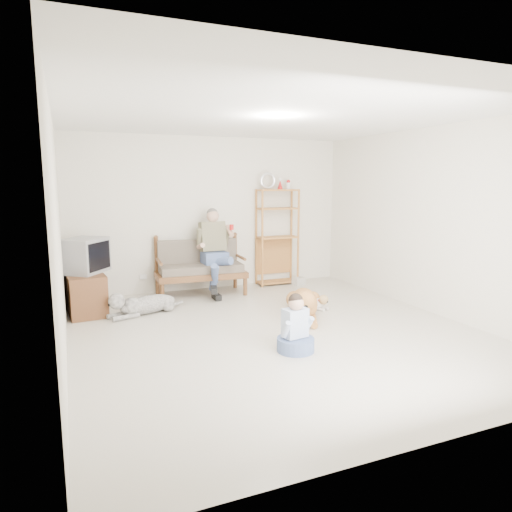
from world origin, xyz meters
name	(u,v)px	position (x,y,z in m)	size (l,w,h in m)	color
floor	(276,332)	(0.00, 0.00, 0.00)	(5.50, 5.50, 0.00)	beige
ceiling	(278,115)	(0.00, 0.00, 2.70)	(5.50, 5.50, 0.00)	white
wall_back	(212,214)	(0.00, 2.75, 1.35)	(5.00, 5.00, 0.00)	beige
wall_front	(447,264)	(0.00, -2.75, 1.35)	(5.00, 5.00, 0.00)	beige
wall_left	(58,237)	(-2.50, 0.00, 1.35)	(5.50, 5.50, 0.00)	beige
wall_right	(433,221)	(2.50, 0.00, 1.35)	(5.50, 5.50, 0.00)	beige
loveseat	(200,266)	(-0.35, 2.38, 0.49)	(1.54, 0.79, 0.95)	brown
man	(215,256)	(-0.13, 2.15, 0.68)	(0.56, 0.80, 1.29)	slate
etagere	(277,236)	(1.21, 2.55, 0.92)	(0.79, 0.35, 2.09)	#AA7735
book_stack	(299,281)	(1.56, 2.35, 0.07)	(0.22, 0.16, 0.14)	silver
tv_stand	(85,293)	(-2.23, 1.87, 0.30)	(0.58, 0.94, 0.60)	brown
crt_tv	(85,255)	(-2.19, 1.92, 0.85)	(0.75, 0.78, 0.51)	gray
wall_outlet	(143,277)	(-1.25, 2.73, 0.30)	(0.12, 0.02, 0.08)	white
golden_retriever	(304,303)	(0.68, 0.50, 0.20)	(0.85, 1.48, 0.48)	#AF6F3D
shaggy_dog	(141,304)	(-1.48, 1.48, 0.15)	(1.22, 0.56, 0.38)	silver
terrier	(315,302)	(1.02, 0.79, 0.10)	(0.34, 0.59, 0.24)	white
child	(295,330)	(-0.08, -0.68, 0.24)	(0.43, 0.43, 0.68)	slate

